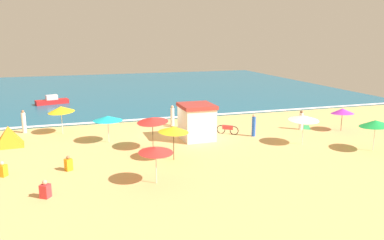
# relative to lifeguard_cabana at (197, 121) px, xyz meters

# --- Properties ---
(ground_plane) EXTENTS (60.00, 60.00, 0.00)m
(ground_plane) POSITION_rel_lifeguard_cabana_xyz_m (-1.33, 1.51, -1.38)
(ground_plane) COLOR #E5B26B
(ocean_water) EXTENTS (60.00, 44.00, 0.10)m
(ocean_water) POSITION_rel_lifeguard_cabana_xyz_m (-1.33, 29.51, -1.33)
(ocean_water) COLOR #196084
(ocean_water) RESTS_ON ground_plane
(wave_breaker_foam) EXTENTS (57.00, 0.70, 0.01)m
(wave_breaker_foam) POSITION_rel_lifeguard_cabana_xyz_m (-1.33, 7.81, -1.28)
(wave_breaker_foam) COLOR white
(wave_breaker_foam) RESTS_ON ocean_water
(lifeguard_cabana) EXTENTS (2.50, 2.76, 2.73)m
(lifeguard_cabana) POSITION_rel_lifeguard_cabana_xyz_m (0.00, 0.00, 0.00)
(lifeguard_cabana) COLOR white
(lifeguard_cabana) RESTS_ON ground_plane
(beach_umbrella_0) EXTENTS (2.12, 2.14, 1.94)m
(beach_umbrella_0) POSITION_rel_lifeguard_cabana_xyz_m (12.37, -1.19, 0.29)
(beach_umbrella_0) COLOR #4C3823
(beach_umbrella_0) RESTS_ON ground_plane
(beach_umbrella_1) EXTENTS (3.02, 3.01, 2.27)m
(beach_umbrella_1) POSITION_rel_lifeguard_cabana_xyz_m (10.66, -6.69, 0.58)
(beach_umbrella_1) COLOR silver
(beach_umbrella_1) RESTS_ON ground_plane
(beach_umbrella_2) EXTENTS (2.75, 2.75, 2.26)m
(beach_umbrella_2) POSITION_rel_lifeguard_cabana_xyz_m (-3.02, -4.39, 0.64)
(beach_umbrella_2) COLOR #4C3823
(beach_umbrella_2) RESTS_ON ground_plane
(beach_umbrella_3) EXTENTS (3.07, 3.07, 2.40)m
(beach_umbrella_3) POSITION_rel_lifeguard_cabana_xyz_m (-3.79, -1.70, 0.74)
(beach_umbrella_3) COLOR #4C3823
(beach_umbrella_3) RESTS_ON ground_plane
(beach_umbrella_4) EXTENTS (2.95, 2.95, 2.02)m
(beach_umbrella_4) POSITION_rel_lifeguard_cabana_xyz_m (-6.56, 1.14, 0.45)
(beach_umbrella_4) COLOR silver
(beach_umbrella_4) RESTS_ON ground_plane
(beach_umbrella_5) EXTENTS (2.49, 2.50, 2.22)m
(beach_umbrella_5) POSITION_rel_lifeguard_cabana_xyz_m (6.91, -3.78, 0.60)
(beach_umbrella_5) COLOR silver
(beach_umbrella_5) RESTS_ON ground_plane
(beach_umbrella_6) EXTENTS (2.26, 2.27, 2.10)m
(beach_umbrella_6) POSITION_rel_lifeguard_cabana_xyz_m (-4.96, -7.96, 0.50)
(beach_umbrella_6) COLOR silver
(beach_umbrella_6) RESTS_ON ground_plane
(beach_umbrella_7) EXTENTS (2.89, 2.88, 2.34)m
(beach_umbrella_7) POSITION_rel_lifeguard_cabana_xyz_m (-9.86, 4.86, 0.64)
(beach_umbrella_7) COLOR silver
(beach_umbrella_7) RESTS_ON ground_plane
(beach_tent) EXTENTS (2.74, 2.73, 1.47)m
(beach_tent) POSITION_rel_lifeguard_cabana_xyz_m (-13.51, 2.36, -0.65)
(beach_tent) COLOR orange
(beach_tent) RESTS_ON ground_plane
(parked_bicycle) EXTENTS (1.46, 1.18, 0.76)m
(parked_bicycle) POSITION_rel_lifeguard_cabana_xyz_m (2.86, 0.67, -1.00)
(parked_bicycle) COLOR black
(parked_bicycle) RESTS_ON ground_plane
(beachgoer_0) EXTENTS (0.51, 0.51, 0.91)m
(beachgoer_0) POSITION_rel_lifeguard_cabana_xyz_m (-9.47, -4.38, -0.99)
(beachgoer_0) COLOR orange
(beachgoer_0) RESTS_ON ground_plane
(beachgoer_1) EXTENTS (0.45, 0.45, 1.63)m
(beachgoer_1) POSITION_rel_lifeguard_cabana_xyz_m (9.38, 0.21, -0.62)
(beachgoer_1) COLOR white
(beachgoer_1) RESTS_ON ground_plane
(beachgoer_2) EXTENTS (0.38, 0.38, 1.78)m
(beachgoer_2) POSITION_rel_lifeguard_cabana_xyz_m (4.54, -0.60, -0.53)
(beachgoer_2) COLOR blue
(beachgoer_2) RESTS_ON ground_plane
(beachgoer_3) EXTENTS (0.41, 0.41, 1.91)m
(beachgoer_3) POSITION_rel_lifeguard_cabana_xyz_m (0.21, 3.69, -0.47)
(beachgoer_3) COLOR black
(beachgoer_3) RESTS_ON ground_plane
(beachgoer_4) EXTENTS (0.47, 0.47, 1.89)m
(beachgoer_4) POSITION_rel_lifeguard_cabana_xyz_m (-12.83, 6.14, -0.49)
(beachgoer_4) COLOR white
(beachgoer_4) RESTS_ON ground_plane
(beachgoer_5) EXTENTS (0.55, 0.55, 0.89)m
(beachgoer_5) POSITION_rel_lifeguard_cabana_xyz_m (-13.05, -4.27, -1.00)
(beachgoer_5) COLOR orange
(beachgoer_5) RESTS_ON ground_plane
(beachgoer_6) EXTENTS (0.39, 0.39, 0.80)m
(beachgoer_6) POSITION_rel_lifeguard_cabana_xyz_m (2.61, 4.41, -1.04)
(beachgoer_6) COLOR white
(beachgoer_6) RESTS_ON ground_plane
(beachgoer_7) EXTENTS (0.44, 0.44, 1.80)m
(beachgoer_7) POSITION_rel_lifeguard_cabana_xyz_m (-0.60, 4.97, -0.53)
(beachgoer_7) COLOR white
(beachgoer_7) RESTS_ON ground_plane
(beachgoer_8) EXTENTS (0.58, 0.58, 0.92)m
(beachgoer_8) POSITION_rel_lifeguard_cabana_xyz_m (-10.60, -8.14, -0.99)
(beachgoer_8) COLOR red
(beachgoer_8) RESTS_ON ground_plane
(beach_towel_0) EXTENTS (1.64, 1.97, 0.01)m
(beach_towel_0) POSITION_rel_lifeguard_cabana_xyz_m (10.14, 0.75, -1.38)
(beach_towel_0) COLOR green
(beach_towel_0) RESTS_ON ground_plane
(beach_towel_1) EXTENTS (1.84, 1.46, 0.01)m
(beach_towel_1) POSITION_rel_lifeguard_cabana_xyz_m (0.38, 0.98, -1.38)
(beach_towel_1) COLOR green
(beach_towel_1) RESTS_ON ground_plane
(small_boat_0) EXTENTS (3.74, 1.99, 1.05)m
(small_boat_0) POSITION_rel_lifeguard_cabana_xyz_m (-11.07, 19.10, -0.93)
(small_boat_0) COLOR red
(small_boat_0) RESTS_ON ocean_water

